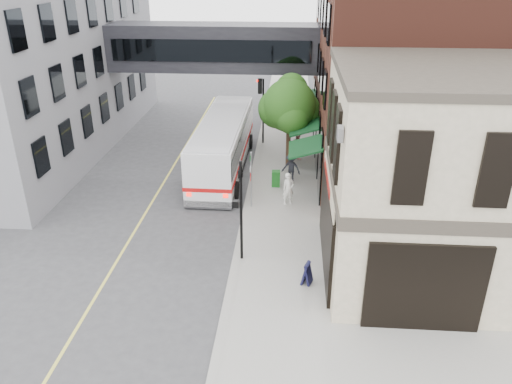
% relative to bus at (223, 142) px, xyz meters
% --- Properties ---
extents(ground, '(120.00, 120.00, 0.00)m').
position_rel_bus_xyz_m(ground, '(1.76, -12.36, -1.74)').
color(ground, '#38383A').
rests_on(ground, ground).
extents(sidewalk_main, '(4.00, 60.00, 0.15)m').
position_rel_bus_xyz_m(sidewalk_main, '(3.76, 1.64, -1.67)').
color(sidewalk_main, gray).
rests_on(sidewalk_main, ground).
extents(corner_building, '(10.19, 8.12, 8.45)m').
position_rel_bus_xyz_m(corner_building, '(10.73, -10.36, 2.47)').
color(corner_building, tan).
rests_on(corner_building, ground).
extents(brick_building, '(13.76, 18.00, 14.00)m').
position_rel_bus_xyz_m(brick_building, '(11.74, 2.63, 5.25)').
color(brick_building, '#482016').
rests_on(brick_building, ground).
extents(skyway_bridge, '(14.00, 3.18, 3.00)m').
position_rel_bus_xyz_m(skyway_bridge, '(-1.24, 5.64, 4.76)').
color(skyway_bridge, black).
rests_on(skyway_bridge, ground).
extents(traffic_signal_near, '(0.44, 0.22, 4.60)m').
position_rel_bus_xyz_m(traffic_signal_near, '(2.13, -10.36, 1.24)').
color(traffic_signal_near, black).
rests_on(traffic_signal_near, sidewalk_main).
extents(traffic_signal_far, '(0.53, 0.28, 4.50)m').
position_rel_bus_xyz_m(traffic_signal_far, '(2.02, 4.64, 1.60)').
color(traffic_signal_far, black).
rests_on(traffic_signal_far, sidewalk_main).
extents(street_sign_pole, '(0.08, 0.75, 3.00)m').
position_rel_bus_xyz_m(street_sign_pole, '(2.15, -5.36, 0.19)').
color(street_sign_pole, gray).
rests_on(street_sign_pole, sidewalk_main).
extents(street_tree, '(3.80, 3.20, 5.60)m').
position_rel_bus_xyz_m(street_tree, '(3.95, 0.85, 2.17)').
color(street_tree, '#382619').
rests_on(street_tree, sidewalk_main).
extents(lane_marking, '(0.12, 40.00, 0.01)m').
position_rel_bus_xyz_m(lane_marking, '(-3.24, -2.36, -1.74)').
color(lane_marking, '#D8CC4C').
rests_on(lane_marking, ground).
extents(bus, '(2.92, 11.58, 3.11)m').
position_rel_bus_xyz_m(bus, '(0.00, 0.00, 0.00)').
color(bus, white).
rests_on(bus, ground).
extents(pedestrian_a, '(0.75, 0.64, 1.74)m').
position_rel_bus_xyz_m(pedestrian_a, '(4.07, -4.92, -0.72)').
color(pedestrian_a, white).
rests_on(pedestrian_a, sidewalk_main).
extents(pedestrian_b, '(1.07, 0.96, 1.80)m').
position_rel_bus_xyz_m(pedestrian_b, '(4.59, 1.46, -0.69)').
color(pedestrian_b, pink).
rests_on(pedestrian_b, sidewalk_main).
extents(pedestrian_c, '(1.23, 0.91, 1.69)m').
position_rel_bus_xyz_m(pedestrian_c, '(4.17, -1.99, -0.74)').
color(pedestrian_c, black).
rests_on(pedestrian_c, sidewalk_main).
extents(newspaper_box, '(0.48, 0.43, 0.93)m').
position_rel_bus_xyz_m(newspaper_box, '(3.34, -2.71, -1.13)').
color(newspaper_box, '#155E1A').
rests_on(newspaper_box, sidewalk_main).
extents(sandwich_board, '(0.48, 0.59, 0.91)m').
position_rel_bus_xyz_m(sandwich_board, '(4.92, -11.99, -1.14)').
color(sandwich_board, black).
rests_on(sandwich_board, sidewalk_main).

